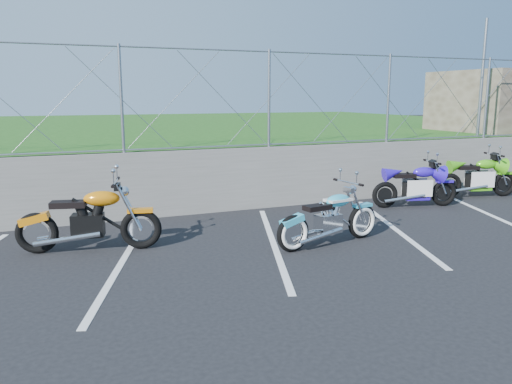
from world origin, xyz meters
name	(u,v)px	position (x,y,z in m)	size (l,w,h in m)	color
ground	(301,261)	(0.00, 0.00, 0.00)	(90.00, 90.00, 0.00)	black
retaining_wall	(224,180)	(0.00, 3.50, 0.65)	(30.00, 0.22, 1.30)	#63635E
grass_field	(143,140)	(0.00, 13.50, 0.65)	(30.00, 20.00, 1.30)	#1B4813
chain_link_fence	(223,99)	(0.00, 3.50, 2.30)	(28.00, 0.03, 2.00)	gray
sign_pole	(482,79)	(7.20, 3.90, 2.80)	(0.08, 0.08, 3.00)	gray
parking_lines	(336,235)	(1.20, 1.00, 0.00)	(18.29, 4.31, 0.01)	silver
cruiser_turquoise	(330,220)	(0.81, 0.56, 0.40)	(2.00, 0.63, 1.00)	black
naked_orange	(91,222)	(-2.78, 1.63, 0.46)	(2.15, 0.76, 1.09)	black
sportbike_green	(479,179)	(6.01, 2.59, 0.44)	(1.94, 0.72, 1.02)	black
sportbike_blue	(416,187)	(3.93, 2.29, 0.43)	(1.88, 0.70, 0.99)	black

